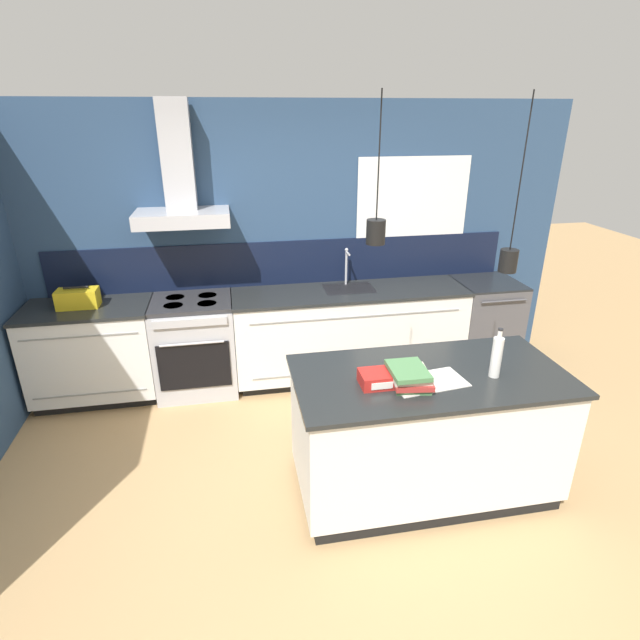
# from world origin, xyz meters

# --- Properties ---
(ground_plane) EXTENTS (16.00, 16.00, 0.00)m
(ground_plane) POSITION_xyz_m (0.00, 0.00, 0.00)
(ground_plane) COLOR tan
(ground_plane) RESTS_ON ground
(wall_back) EXTENTS (5.60, 2.11, 2.60)m
(wall_back) POSITION_xyz_m (-0.06, 2.00, 1.35)
(wall_back) COLOR navy
(wall_back) RESTS_ON ground_plane
(counter_run_left) EXTENTS (1.09, 0.64, 0.91)m
(counter_run_left) POSITION_xyz_m (-1.83, 1.69, 0.46)
(counter_run_left) COLOR black
(counter_run_left) RESTS_ON ground_plane
(counter_run_sink) EXTENTS (2.26, 0.64, 1.28)m
(counter_run_sink) POSITION_xyz_m (0.56, 1.69, 0.46)
(counter_run_sink) COLOR black
(counter_run_sink) RESTS_ON ground_plane
(oven_range) EXTENTS (0.73, 0.66, 0.91)m
(oven_range) POSITION_xyz_m (-0.92, 1.69, 0.46)
(oven_range) COLOR #B5B5BA
(oven_range) RESTS_ON ground_plane
(dishwasher) EXTENTS (0.61, 0.65, 0.91)m
(dishwasher) POSITION_xyz_m (1.99, 1.69, 0.46)
(dishwasher) COLOR #4C4C51
(dishwasher) RESTS_ON ground_plane
(kitchen_island) EXTENTS (1.79, 0.89, 0.91)m
(kitchen_island) POSITION_xyz_m (0.69, -0.01, 0.46)
(kitchen_island) COLOR black
(kitchen_island) RESTS_ON ground_plane
(bottle_on_island) EXTENTS (0.07, 0.07, 0.34)m
(bottle_on_island) POSITION_xyz_m (1.08, -0.11, 1.05)
(bottle_on_island) COLOR silver
(bottle_on_island) RESTS_ON kitchen_island
(book_stack) EXTENTS (0.27, 0.31, 0.13)m
(book_stack) POSITION_xyz_m (0.50, -0.13, 0.98)
(book_stack) COLOR #4C7F4C
(book_stack) RESTS_ON kitchen_island
(red_supply_box) EXTENTS (0.23, 0.19, 0.09)m
(red_supply_box) POSITION_xyz_m (0.31, -0.08, 0.95)
(red_supply_box) COLOR red
(red_supply_box) RESTS_ON kitchen_island
(paper_pile) EXTENTS (0.50, 0.32, 0.01)m
(paper_pile) POSITION_xyz_m (0.63, -0.11, 0.91)
(paper_pile) COLOR silver
(paper_pile) RESTS_ON kitchen_island
(yellow_toolbox) EXTENTS (0.34, 0.18, 0.19)m
(yellow_toolbox) POSITION_xyz_m (-1.87, 1.69, 0.99)
(yellow_toolbox) COLOR gold
(yellow_toolbox) RESTS_ON counter_run_left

